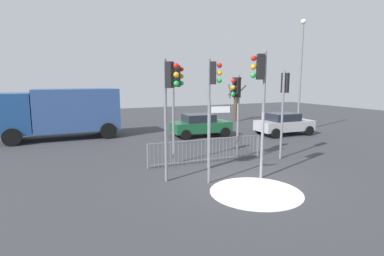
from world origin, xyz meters
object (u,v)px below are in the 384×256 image
at_px(delivery_truck, 61,111).
at_px(traffic_light_mid_left, 169,93).
at_px(traffic_light_foreground_left, 260,87).
at_px(bare_tree_left, 236,99).
at_px(traffic_light_foreground_right, 213,89).
at_px(direction_sign_post, 211,137).
at_px(traffic_light_rear_right, 236,98).
at_px(street_lamp, 301,65).
at_px(car_silver_mid, 284,124).
at_px(traffic_light_rear_left, 284,95).
at_px(car_green_far, 200,125).
at_px(traffic_light_mid_right, 176,91).

bearing_deg(delivery_truck, traffic_light_mid_left, 107.51).
xyz_separation_m(traffic_light_foreground_left, bare_tree_left, (7.93, 13.98, -1.42)).
xyz_separation_m(traffic_light_foreground_right, direction_sign_post, (-0.96, -1.67, -1.61)).
distance_m(traffic_light_rear_right, street_lamp, 9.41).
bearing_deg(car_silver_mid, traffic_light_foreground_right, -146.57).
bearing_deg(direction_sign_post, traffic_light_rear_right, 56.04).
bearing_deg(direction_sign_post, traffic_light_rear_left, 32.64).
relative_size(traffic_light_mid_left, car_green_far, 1.12).
distance_m(traffic_light_rear_right, traffic_light_mid_left, 4.32).
distance_m(car_green_far, delivery_truck, 8.78).
distance_m(traffic_light_mid_left, car_silver_mid, 12.02).
bearing_deg(traffic_light_mid_left, traffic_light_foreground_left, 113.92).
xyz_separation_m(traffic_light_foreground_left, traffic_light_rear_right, (0.80, 2.79, -0.58)).
height_order(traffic_light_foreground_left, traffic_light_rear_right, traffic_light_foreground_left).
bearing_deg(delivery_truck, traffic_light_foreground_right, 120.01).
height_order(traffic_light_foreground_left, car_silver_mid, traffic_light_foreground_left).
bearing_deg(bare_tree_left, traffic_light_rear_right, -122.51).
height_order(traffic_light_foreground_right, bare_tree_left, traffic_light_foreground_right).
relative_size(traffic_light_rear_right, bare_tree_left, 1.00).
distance_m(traffic_light_mid_right, car_silver_mid, 10.11).
relative_size(traffic_light_foreground_right, traffic_light_rear_right, 1.16).
height_order(traffic_light_foreground_right, traffic_light_mid_left, traffic_light_foreground_right).
height_order(traffic_light_mid_left, delivery_truck, traffic_light_mid_left).
relative_size(traffic_light_foreground_left, delivery_truck, 0.66).
height_order(car_green_far, bare_tree_left, bare_tree_left).
bearing_deg(car_green_far, traffic_light_rear_right, -96.20).
distance_m(traffic_light_foreground_right, direction_sign_post, 2.51).
distance_m(car_silver_mid, car_green_far, 5.65).
bearing_deg(traffic_light_foreground_right, bare_tree_left, 177.54).
bearing_deg(traffic_light_mid_left, car_silver_mid, 161.10).
distance_m(traffic_light_foreground_left, car_green_far, 9.18).
relative_size(traffic_light_foreground_left, car_green_far, 1.20).
bearing_deg(car_green_far, car_silver_mid, -15.41).
bearing_deg(traffic_light_mid_left, traffic_light_mid_right, -165.40).
relative_size(direction_sign_post, delivery_truck, 0.42).
bearing_deg(traffic_light_mid_right, traffic_light_foreground_left, 25.16).
bearing_deg(traffic_light_mid_right, car_green_far, 138.07).
xyz_separation_m(traffic_light_foreground_left, street_lamp, (8.87, 7.28, 1.22)).
bearing_deg(traffic_light_mid_right, delivery_truck, -158.63).
xyz_separation_m(car_silver_mid, bare_tree_left, (0.78, 7.23, 1.24)).
relative_size(traffic_light_mid_left, traffic_light_rear_left, 1.08).
bearing_deg(traffic_light_foreground_right, direction_sign_post, 4.07).
xyz_separation_m(traffic_light_rear_left, direction_sign_post, (-4.76, -1.75, -1.31)).
bearing_deg(traffic_light_mid_left, bare_tree_left, -178.55).
xyz_separation_m(car_silver_mid, street_lamp, (1.72, 0.52, 3.87)).
relative_size(traffic_light_foreground_left, traffic_light_foreground_right, 1.04).
bearing_deg(traffic_light_foreground_right, street_lamp, 152.48).
relative_size(traffic_light_rear_right, car_green_far, 0.99).
distance_m(traffic_light_mid_left, street_lamp, 13.61).
xyz_separation_m(traffic_light_foreground_right, car_green_far, (2.72, 6.68, -2.52)).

